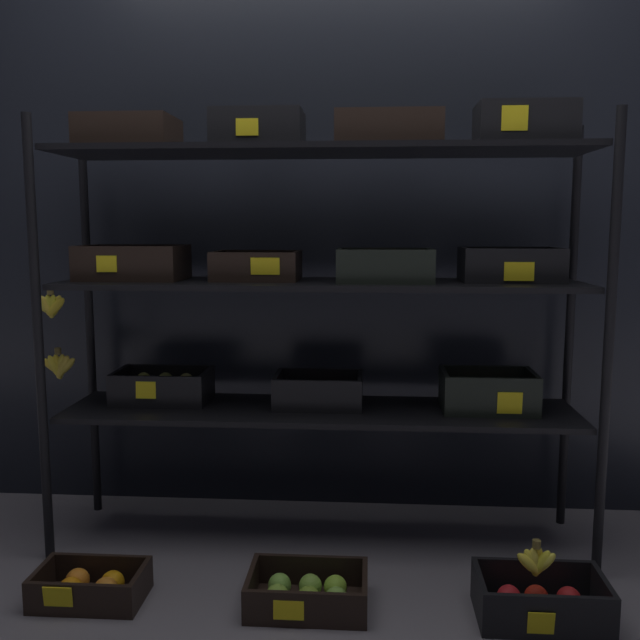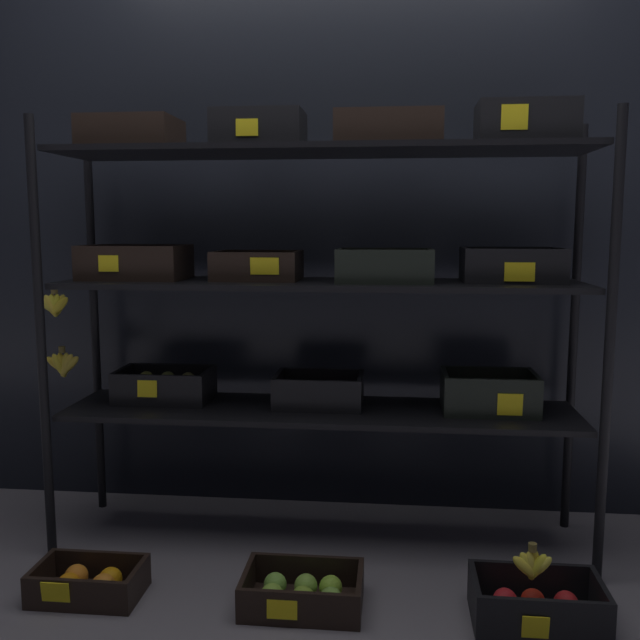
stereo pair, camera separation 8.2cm
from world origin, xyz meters
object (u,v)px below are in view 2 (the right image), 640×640
Objects in this scene: display_rack at (317,274)px; crate_ground_orange at (89,583)px; crate_ground_apple_green at (303,593)px; banana_bunch_loose at (532,565)px; crate_ground_apple_red at (537,607)px.

display_rack is 1.25m from crate_ground_orange.
display_rack is at bearing 90.67° from crate_ground_apple_green.
crate_ground_orange is at bearing -178.98° from crate_ground_apple_green.
banana_bunch_loose is at bearing -0.47° from crate_ground_orange.
display_rack is 1.27m from crate_ground_apple_red.
crate_ground_orange is at bearing -144.01° from display_rack.
crate_ground_apple_green is 2.77× the size of banana_bunch_loose.
display_rack is 5.46× the size of crate_ground_apple_green.
banana_bunch_loose is at bearing -36.17° from display_rack.
display_rack is at bearing 143.83° from banana_bunch_loose.
display_rack reaches higher than crate_ground_apple_green.
crate_ground_apple_red is 0.13m from banana_bunch_loose.
display_rack is 5.29× the size of crate_ground_apple_red.
crate_ground_apple_green is at bearing 178.57° from crate_ground_apple_red.
display_rack reaches higher than crate_ground_apple_red.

